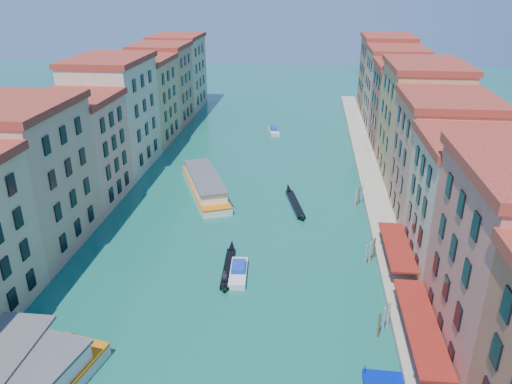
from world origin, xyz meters
TOP-DOWN VIEW (x-y plane):
  - left_bank_palazzos at (-26.00, 64.68)m, footprint 12.80×128.40m
  - right_bank_palazzos at (30.00, 65.00)m, footprint 12.80×128.40m
  - quay at (22.00, 65.00)m, footprint 4.00×140.00m
  - restaurant_awnings at (22.19, 23.00)m, footprint 3.20×44.55m
  - mooring_poles_right at (19.10, 28.80)m, footprint 1.44×54.24m
  - vaporetto_far at (-6.81, 60.24)m, footprint 12.35×21.12m
  - gondola_fore at (1.10, 35.93)m, footprint 1.69×12.11m
  - gondola_far at (8.75, 56.52)m, footprint 4.15×13.46m
  - motorboat_mid at (2.58, 34.87)m, footprint 2.49×6.62m
  - motorboat_far at (2.28, 97.09)m, footprint 3.24×6.62m

SIDE VIEW (x-z plane):
  - gondola_far at x=8.75m, z-range -0.57..1.36m
  - gondola_fore at x=1.10m, z-range -0.80..1.61m
  - quay at x=22.00m, z-range 0.00..1.00m
  - motorboat_far at x=2.28m, z-range -0.15..1.17m
  - motorboat_mid at x=2.58m, z-range -0.15..1.19m
  - mooring_poles_right at x=19.10m, z-range -0.30..2.90m
  - vaporetto_far at x=-6.81m, z-range -0.15..2.95m
  - restaurant_awnings at x=22.19m, z-range 1.43..4.55m
  - left_bank_palazzos at x=-26.00m, z-range -0.79..20.21m
  - right_bank_palazzos at x=30.00m, z-range -0.75..20.25m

